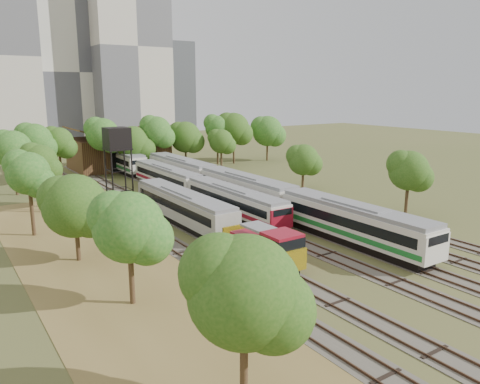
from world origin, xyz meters
TOP-DOWN VIEW (x-y plane):
  - ground at (0.00, 0.00)m, footprint 240.00×240.00m
  - dry_grass_patch at (-18.00, 8.00)m, footprint 14.00×60.00m
  - tracks at (-0.67, 25.00)m, footprint 24.60×80.00m
  - railcar_red_set at (-2.00, 26.56)m, footprint 2.70×34.57m
  - railcar_green_set at (2.00, 21.36)m, footprint 3.06×52.08m
  - railcar_rear at (-2.00, 53.81)m, footprint 2.94×16.08m
  - shunter_locomotive at (-8.00, 3.67)m, footprint 2.56×8.10m
  - old_grey_coach at (-8.00, 18.51)m, footprint 2.84×18.00m
  - water_tower at (-11.22, 28.75)m, footprint 2.79×2.79m
  - rail_pile_far at (8.20, 6.27)m, footprint 0.50×8.02m
  - maintenance_shed at (-1.00, 57.98)m, footprint 16.45×11.55m
  - tree_band_left at (-20.01, 16.95)m, footprint 7.28×58.14m
  - tree_band_far at (6.31, 50.53)m, footprint 49.00×7.72m
  - tree_band_right at (14.49, 26.30)m, footprint 4.98×43.86m
  - tower_centre at (2.00, 100.00)m, footprint 20.00×18.00m
  - tower_right at (14.00, 92.00)m, footprint 18.00×16.00m
  - tower_far_right at (34.00, 110.00)m, footprint 12.00×12.00m

SIDE VIEW (x-z plane):
  - ground at x=0.00m, z-range 0.00..0.00m
  - dry_grass_patch at x=-18.00m, z-range 0.00..0.04m
  - tracks at x=-0.67m, z-range -0.05..0.14m
  - rail_pile_far at x=8.20m, z-range 0.00..0.26m
  - shunter_locomotive at x=-8.00m, z-range -0.08..3.27m
  - railcar_red_set at x=-2.00m, z-range 0.10..3.43m
  - old_grey_coach at x=-8.00m, z-range 0.16..3.66m
  - railcar_rear at x=-2.00m, z-range 0.10..3.74m
  - railcar_green_set at x=2.00m, z-range 0.11..3.89m
  - maintenance_shed at x=-1.00m, z-range -0.87..6.70m
  - tree_band_right at x=14.49m, z-range 1.03..8.43m
  - tree_band_left at x=-20.01m, z-range 1.19..9.92m
  - tree_band_far at x=6.31m, z-range 1.34..11.05m
  - water_tower at x=-11.22m, z-range 3.31..12.99m
  - tower_far_right at x=34.00m, z-range 0.00..28.00m
  - tower_centre at x=2.00m, z-range 0.00..36.00m
  - tower_right at x=14.00m, z-range 0.00..48.00m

